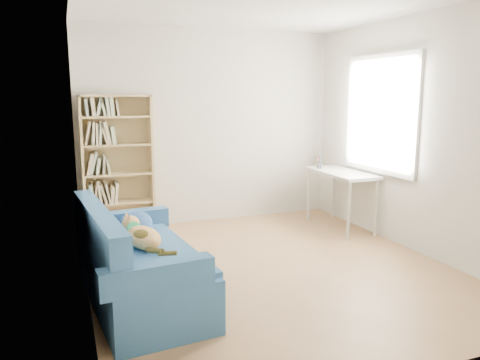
# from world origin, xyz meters

# --- Properties ---
(ground) EXTENTS (4.00, 4.00, 0.00)m
(ground) POSITION_xyz_m (0.00, 0.00, 0.00)
(ground) COLOR olive
(ground) RESTS_ON ground
(room_shell) EXTENTS (3.54, 4.04, 2.62)m
(room_shell) POSITION_xyz_m (0.10, 0.03, 1.64)
(room_shell) COLOR silver
(room_shell) RESTS_ON ground
(sofa) EXTENTS (0.97, 1.76, 0.83)m
(sofa) POSITION_xyz_m (-1.37, -0.32, 0.32)
(sofa) COLOR #234E7E
(sofa) RESTS_ON ground
(bookshelf) EXTENTS (0.87, 0.27, 1.73)m
(bookshelf) POSITION_xyz_m (-1.25, 1.85, 0.80)
(bookshelf) COLOR tan
(bookshelf) RESTS_ON ground
(desk) EXTENTS (0.49, 1.08, 0.75)m
(desk) POSITION_xyz_m (1.48, 1.02, 0.66)
(desk) COLOR silver
(desk) RESTS_ON ground
(pen_cup) EXTENTS (0.09, 0.09, 0.16)m
(pen_cup) POSITION_xyz_m (1.34, 1.36, 0.81)
(pen_cup) COLOR white
(pen_cup) RESTS_ON desk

